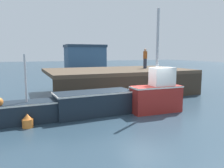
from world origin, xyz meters
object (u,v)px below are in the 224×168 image
fishing_boat_mid (157,94)px  mooring_buoy_foreground (28,121)px  rowboat (165,101)px  fishing_boat_near_left (24,110)px  dockworker (145,58)px  fishing_boat_near_right (94,102)px

fishing_boat_mid → mooring_buoy_foreground: fishing_boat_mid is taller
rowboat → mooring_buoy_foreground: size_ratio=2.76×
fishing_boat_near_left → dockworker: dockworker is taller
fishing_boat_near_left → mooring_buoy_foreground: bearing=-81.8°
fishing_boat_near_right → rowboat: bearing=8.8°
fishing_boat_near_right → fishing_boat_mid: fishing_boat_mid is taller
fishing_boat_near_right → fishing_boat_mid: size_ratio=0.76×
dockworker → rowboat: bearing=-105.1°
fishing_boat_near_left → rowboat: bearing=6.0°
fishing_boat_mid → fishing_boat_near_right: bearing=165.2°
fishing_boat_mid → dockworker: fishing_boat_mid is taller
fishing_boat_mid → rowboat: 2.54m
fishing_boat_mid → rowboat: bearing=43.5°
fishing_boat_mid → dockworker: size_ratio=3.28×
dockworker → mooring_buoy_foreground: dockworker is taller
fishing_boat_near_left → fishing_boat_near_right: (3.44, 0.12, 0.07)m
fishing_boat_near_left → fishing_boat_mid: size_ratio=0.69×
rowboat → mooring_buoy_foreground: bearing=-168.4°
rowboat → dockworker: size_ratio=1.01×
fishing_boat_mid → mooring_buoy_foreground: bearing=-179.4°
fishing_boat_near_right → fishing_boat_mid: (3.30, -0.87, 0.37)m
fishing_boat_near_left → fishing_boat_near_right: size_ratio=0.90×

